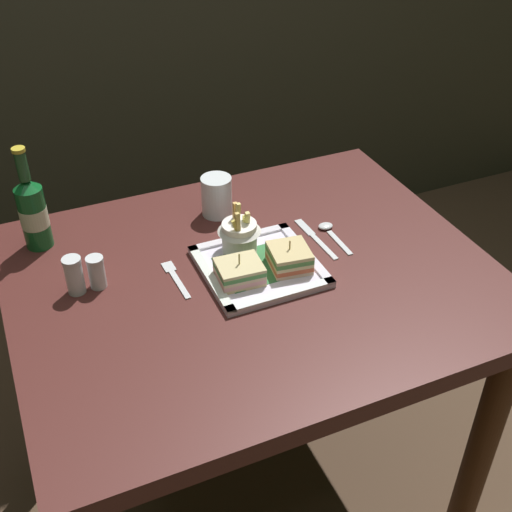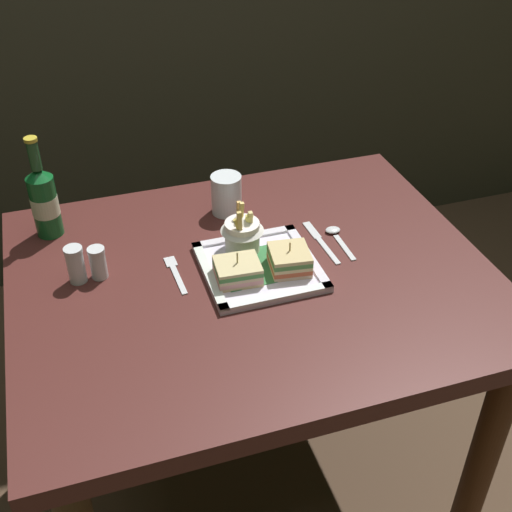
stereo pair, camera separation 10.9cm
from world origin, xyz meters
The scene contains 13 objects.
ground_plane centered at (0.00, 0.00, 0.00)m, with size 6.00×6.00×0.00m, color #4D3727.
dining_table centered at (0.00, 0.00, 0.63)m, with size 1.01×0.82×0.75m.
square_plate centered at (0.02, 0.01, 0.75)m, with size 0.24×0.24×0.02m.
sandwich_half_left centered at (-0.04, -0.02, 0.78)m, with size 0.10×0.08×0.07m.
sandwich_half_right centered at (0.07, -0.02, 0.78)m, with size 0.09×0.10×0.07m.
fries_cup centered at (0.00, 0.07, 0.81)m, with size 0.10×0.10×0.12m.
beer_bottle centered at (-0.40, 0.29, 0.84)m, with size 0.06×0.06×0.24m.
water_glass centered at (0.02, 0.25, 0.79)m, with size 0.07×0.07×0.10m.
fork centered at (-0.16, 0.05, 0.75)m, with size 0.03×0.14×0.00m.
knife centered at (0.18, 0.07, 0.75)m, with size 0.02×0.18×0.00m.
spoon centered at (0.22, 0.07, 0.75)m, with size 0.03×0.13×0.01m.
salt_shaker centered at (-0.36, 0.09, 0.78)m, with size 0.04×0.04×0.08m.
pepper_shaker centered at (-0.31, 0.09, 0.78)m, with size 0.04×0.04×0.07m.
Camera 2 is at (-0.34, -1.06, 1.60)m, focal length 46.07 mm.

